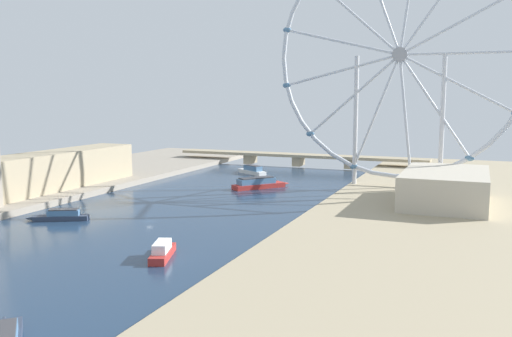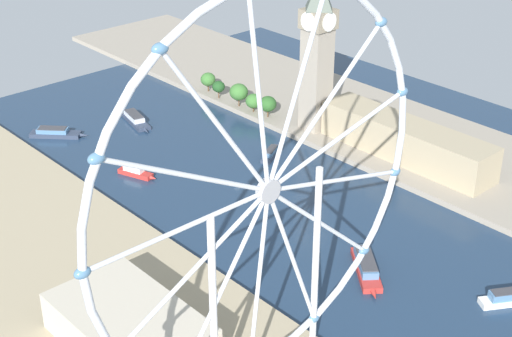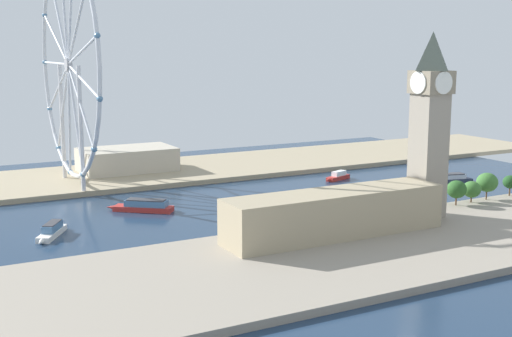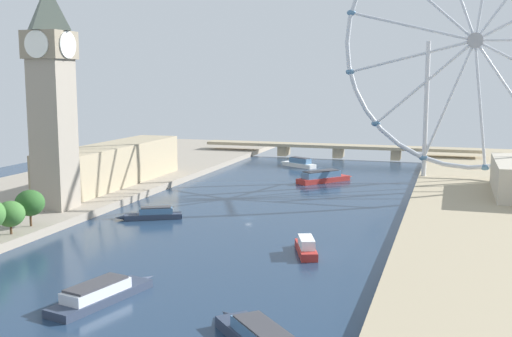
% 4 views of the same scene
% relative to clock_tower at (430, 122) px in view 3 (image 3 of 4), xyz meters
% --- Properties ---
extents(ground_plane, '(376.68, 376.68, 0.00)m').
position_rel_clock_tower_xyz_m(ground_plane, '(74.31, 17.89, -48.16)').
color(ground_plane, '#1E334C').
extents(riverbank_left, '(90.00, 520.00, 3.00)m').
position_rel_clock_tower_xyz_m(riverbank_left, '(-29.03, 17.89, -46.66)').
color(riverbank_left, gray).
rests_on(riverbank_left, ground_plane).
extents(riverbank_right, '(90.00, 520.00, 3.00)m').
position_rel_clock_tower_xyz_m(riverbank_right, '(177.65, 17.89, -46.66)').
color(riverbank_right, tan).
rests_on(riverbank_right, ground_plane).
extents(clock_tower, '(16.68, 16.68, 86.89)m').
position_rel_clock_tower_xyz_m(clock_tower, '(0.00, 0.00, 0.00)').
color(clock_tower, gray).
rests_on(clock_tower, riverbank_left).
extents(parliament_block, '(22.00, 100.79, 19.33)m').
position_rel_clock_tower_xyz_m(parliament_block, '(-7.95, 58.39, -35.50)').
color(parliament_block, tan).
rests_on(parliament_block, riverbank_left).
extents(tree_row_embankment, '(12.69, 65.19, 14.35)m').
position_rel_clock_tower_xyz_m(tree_row_embankment, '(10.65, -52.77, -36.98)').
color(tree_row_embankment, '#513823').
rests_on(tree_row_embankment, riverbank_left).
extents(ferris_wheel, '(132.49, 3.20, 135.47)m').
position_rel_clock_tower_xyz_m(ferris_wheel, '(157.68, 129.59, 24.04)').
color(ferris_wheel, silver).
rests_on(ferris_wheel, riverbank_right).
extents(riverside_hall, '(36.01, 59.80, 14.90)m').
position_rel_clock_tower_xyz_m(riverside_hall, '(185.35, 87.91, -37.71)').
color(riverside_hall, '#BCB29E').
rests_on(riverside_hall, riverbank_right).
extents(tour_boat_0, '(24.48, 15.04, 4.74)m').
position_rel_clock_tower_xyz_m(tour_boat_0, '(39.04, 5.93, -46.28)').
color(tour_boat_0, '#2D384C').
rests_on(tour_boat_0, ground_plane).
extents(tour_boat_1, '(26.41, 18.31, 5.97)m').
position_rel_clock_tower_xyz_m(tour_boat_1, '(59.26, 163.55, -45.76)').
color(tour_boat_1, white).
rests_on(tour_boat_1, ground_plane).
extents(tour_boat_2, '(26.35, 31.02, 6.26)m').
position_rel_clock_tower_xyz_m(tour_boat_2, '(84.90, 111.93, -45.51)').
color(tour_boat_2, '#B22D28').
rests_on(tour_boat_2, ground_plane).
extents(tour_boat_3, '(11.20, 22.27, 5.44)m').
position_rel_clock_tower_xyz_m(tour_boat_3, '(106.67, -23.99, -46.01)').
color(tour_boat_3, '#B22D28').
rests_on(tour_boat_3, ground_plane).
extents(tour_boat_4, '(14.23, 35.14, 5.20)m').
position_rel_clock_tower_xyz_m(tour_boat_4, '(68.24, -80.84, -46.06)').
color(tour_boat_4, '#2D384C').
rests_on(tour_boat_4, ground_plane).
extents(tour_boat_5, '(26.59, 27.45, 5.27)m').
position_rel_clock_tower_xyz_m(tour_boat_5, '(113.11, -94.62, -46.02)').
color(tour_boat_5, '#2D384C').
rests_on(tour_boat_5, ground_plane).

